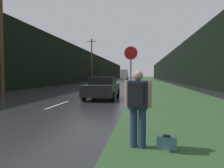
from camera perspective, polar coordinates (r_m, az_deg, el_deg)
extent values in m
cube|color=#33562D|center=(41.53, 11.50, 0.32)|extent=(6.00, 240.00, 0.02)
cube|color=silver|center=(11.06, -15.10, -5.70)|extent=(0.12, 3.00, 0.01)
cube|color=silver|center=(17.66, -5.99, -2.58)|extent=(0.12, 3.00, 0.01)
cube|color=silver|center=(24.48, -1.90, -1.15)|extent=(0.12, 3.00, 0.01)
cube|color=black|center=(53.36, -6.80, 4.85)|extent=(2.00, 140.00, 7.51)
cube|color=black|center=(52.14, 17.57, 4.77)|extent=(2.00, 140.00, 7.45)
cylinder|color=#4C3823|center=(15.55, -29.01, 9.77)|extent=(0.24, 0.24, 7.23)
cylinder|color=#4C3823|center=(39.81, -5.80, 6.52)|extent=(0.24, 0.24, 8.72)
cube|color=#4C3823|center=(40.27, -5.83, 12.01)|extent=(1.80, 0.10, 0.10)
cylinder|color=slate|center=(9.61, 5.36, 0.05)|extent=(0.07, 0.07, 2.31)
cylinder|color=#B71414|center=(9.66, 5.40, 8.81)|extent=(0.63, 0.02, 0.63)
cylinder|color=navy|center=(4.43, 6.17, -12.45)|extent=(0.16, 0.16, 0.84)
cylinder|color=navy|center=(4.40, 8.60, -12.59)|extent=(0.16, 0.16, 0.84)
cube|color=navy|center=(4.29, 7.44, -3.10)|extent=(0.42, 0.28, 0.61)
sphere|color=tan|center=(4.27, 7.47, 2.37)|extent=(0.21, 0.21, 0.21)
cylinder|color=tan|center=(4.34, 4.30, -2.80)|extent=(0.09, 0.09, 0.57)
cylinder|color=tan|center=(4.25, 10.64, -2.95)|extent=(0.09, 0.09, 0.57)
cube|color=black|center=(4.09, 6.90, -2.94)|extent=(0.34, 0.23, 0.49)
cube|color=teal|center=(4.49, 15.34, -16.08)|extent=(0.42, 0.18, 0.28)
cube|color=black|center=(4.45, 15.36, -14.12)|extent=(0.16, 0.10, 0.04)
cube|color=black|center=(13.27, -2.80, -1.55)|extent=(1.88, 4.03, 0.71)
cube|color=black|center=(13.44, -2.64, 1.04)|extent=(1.60, 1.81, 0.48)
cylinder|color=black|center=(11.92, 0.24, -3.56)|extent=(0.20, 0.61, 0.61)
cylinder|color=black|center=(12.30, -8.03, -3.40)|extent=(0.20, 0.61, 0.61)
cylinder|color=black|center=(14.38, 1.66, -2.52)|extent=(0.20, 0.61, 0.61)
cylinder|color=black|center=(14.70, -5.27, -2.42)|extent=(0.20, 0.61, 0.61)
cube|color=gray|center=(75.83, 3.76, 2.54)|extent=(2.10, 2.09, 2.40)
cube|color=silver|center=(72.01, 3.51, 2.86)|extent=(2.21, 5.57, 3.20)
cylinder|color=black|center=(75.72, 2.95, 1.67)|extent=(0.28, 0.90, 0.90)
cylinder|color=black|center=(75.55, 4.54, 1.66)|extent=(0.28, 0.90, 0.90)
cylinder|color=black|center=(70.73, 2.56, 1.61)|extent=(0.28, 0.90, 0.90)
cylinder|color=black|center=(70.55, 4.26, 1.60)|extent=(0.28, 0.90, 0.90)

